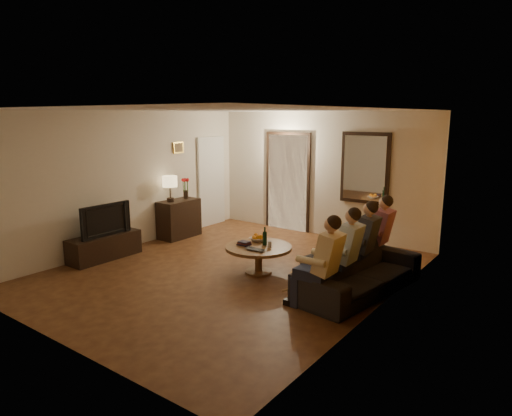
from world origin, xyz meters
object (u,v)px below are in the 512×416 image
Objects in this scene: coffee_table at (259,259)px; laptop at (253,250)px; tv_stand at (104,247)px; sofa at (359,271)px; person_a at (324,268)px; wine_bottle at (265,236)px; tv at (103,219)px; person_b at (344,256)px; dog at (307,276)px; table_lamp at (170,189)px; bowl at (258,239)px; person_c at (362,246)px; person_d at (378,238)px; dresser at (179,219)px.

coffee_table is 3.26× the size of laptop.
tv_stand is 0.60× the size of sofa.
person_a reaches higher than wine_bottle.
tv is 4.31m from person_b.
wine_bottle reaches higher than dog.
table_lamp reaches higher than bowl.
coffee_table is 0.40m from wine_bottle.
laptop is (0.05, -0.38, -0.14)m from wine_bottle.
person_c is at bearing 27.01° from sofa.
person_d reaches higher than wine_bottle.
laptop is at bearing -152.33° from person_c.
dresser is at bearing 90.28° from sofa.
person_d is 4.63× the size of bowl.
coffee_table is at bearing -162.73° from person_c.
tv_stand is at bearing -167.81° from person_b.
tv is at bearing 166.57° from dog.
sofa is at bearing -83.66° from person_d.
person_d is 3.87× the size of wine_bottle.
dog is at bearing -23.43° from wine_bottle.
dresser is 0.68× the size of tv_stand.
dresser is 0.82× the size of coffee_table.
dresser is at bearing 158.98° from laptop.
tv is at bearing -164.24° from laptop.
person_d reaches higher than coffee_table.
dog is 2.16× the size of bowl.
table_lamp is at bearing 162.74° from person_a.
table_lamp is at bearing 171.44° from bowl.
dresser is 0.90× the size of tv.
wine_bottle is at bearing -27.55° from bowl.
person_c is (0.00, 1.20, 0.00)m from person_a.
tv is 0.82× the size of person_b.
person_a is at bearing -85.79° from tv.
person_a reaches higher than tv_stand.
tv is at bearing -153.40° from person_d.
tv_stand is at bearing -157.41° from wine_bottle.
dog is 1.81× the size of wine_bottle.
person_b is 4.63× the size of bowl.
wine_bottle is (-1.51, -0.38, 0.01)m from person_c.
laptop is at bearing -173.58° from person_b.
tv is 4.23m from person_a.
table_lamp is 1.82m from tv_stand.
person_c reaches higher than coffee_table.
tv_stand is 3.82m from dog.
person_d reaches higher than dog.
dog is 1.20m from wine_bottle.
wine_bottle is at bearing 133.09° from dog.
person_a is at bearing -24.70° from coffee_table.
laptop is at bearing 115.17° from sofa.
tv is at bearing -175.79° from person_a.
person_b is 0.60m from person_c.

